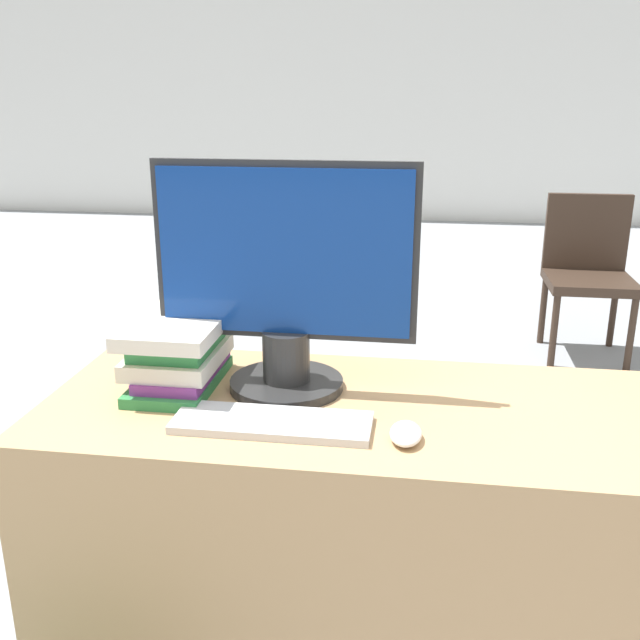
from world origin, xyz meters
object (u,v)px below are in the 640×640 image
object	(u,v)px
monitor	(285,282)
mouse	(406,434)
keyboard	(272,423)
far_chair	(588,267)
book_stack	(179,351)

from	to	relation	value
monitor	mouse	xyz separation A→B (m)	(0.26, -0.21, -0.22)
keyboard	far_chair	world-z (taller)	far_chair
monitor	book_stack	bearing A→B (deg)	-175.57
far_chair	monitor	bearing A→B (deg)	-147.18
monitor	far_chair	distance (m)	2.81
keyboard	book_stack	distance (m)	0.30
book_stack	far_chair	world-z (taller)	book_stack
monitor	keyboard	world-z (taller)	monitor
book_stack	far_chair	size ratio (longest dim) A/B	0.32
monitor	far_chair	bearing A→B (deg)	65.24
keyboard	mouse	size ratio (longest dim) A/B	3.98
monitor	book_stack	size ratio (longest dim) A/B	1.96
mouse	keyboard	bearing A→B (deg)	175.46
keyboard	far_chair	distance (m)	2.94
monitor	keyboard	size ratio (longest dim) A/B	1.44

